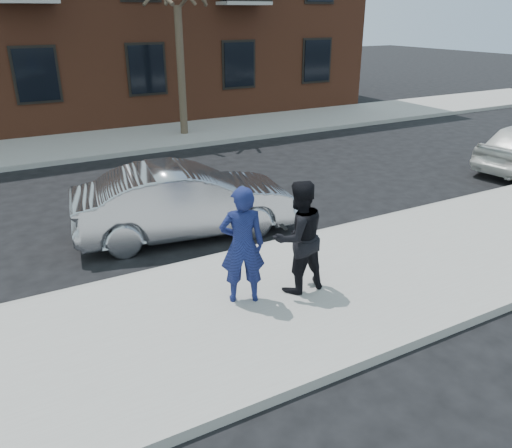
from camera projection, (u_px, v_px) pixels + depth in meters
ground at (166, 330)px, 7.01m from camera, size 100.00×100.00×0.00m
near_sidewalk at (172, 335)px, 6.78m from camera, size 50.00×3.50×0.15m
near_curb at (135, 278)px, 8.24m from camera, size 50.00×0.10×0.15m
far_sidewalk at (51, 149)px, 16.09m from camera, size 50.00×3.50×0.15m
far_curb at (59, 162)px, 14.63m from camera, size 50.00×0.10×0.15m
silver_sedan at (185, 201)px, 9.80m from camera, size 4.47×2.10×1.42m
man_hoodie at (242, 245)px, 7.14m from camera, size 0.76×0.64×1.79m
man_peacoat at (298, 237)px, 7.44m from camera, size 0.87×0.69×1.76m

